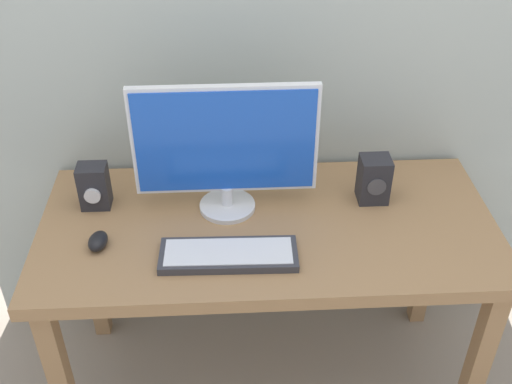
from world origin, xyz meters
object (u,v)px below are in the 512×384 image
object	(u,v)px
audio_controller	(94,186)
monitor	(225,147)
mouse	(98,241)
desk	(268,245)
speaker_right	(374,179)
keyboard_primary	(229,255)

from	to	relation	value
audio_controller	monitor	bearing A→B (deg)	-3.89
mouse	audio_controller	distance (m)	0.22
desk	speaker_right	size ratio (longest dim) A/B	9.14
desk	audio_controller	xyz separation A→B (m)	(-0.55, 0.12, 0.17)
mouse	audio_controller	size ratio (longest dim) A/B	0.57
desk	keyboard_primary	world-z (taller)	keyboard_primary
desk	keyboard_primary	xyz separation A→B (m)	(-0.13, -0.16, 0.10)
desk	mouse	distance (m)	0.53
speaker_right	audio_controller	world-z (taller)	speaker_right
keyboard_primary	speaker_right	bearing A→B (deg)	29.32
speaker_right	audio_controller	xyz separation A→B (m)	(-0.90, 0.01, -0.00)
speaker_right	monitor	bearing A→B (deg)	-178.13
monitor	speaker_right	xyz separation A→B (m)	(0.48, 0.02, -0.15)
desk	monitor	xyz separation A→B (m)	(-0.13, 0.09, 0.32)
keyboard_primary	speaker_right	xyz separation A→B (m)	(0.48, 0.27, 0.07)
monitor	audio_controller	bearing A→B (deg)	176.11
keyboard_primary	mouse	bearing A→B (deg)	169.50
speaker_right	audio_controller	distance (m)	0.90
audio_controller	desk	bearing A→B (deg)	-12.40
mouse	speaker_right	distance (m)	0.89
speaker_right	desk	bearing A→B (deg)	-162.93
desk	mouse	xyz separation A→B (m)	(-0.51, -0.09, 0.11)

